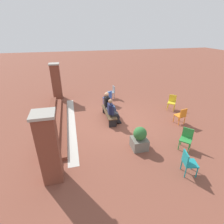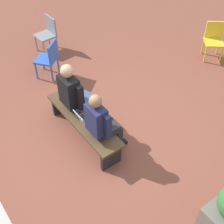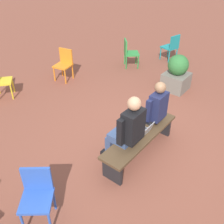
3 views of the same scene
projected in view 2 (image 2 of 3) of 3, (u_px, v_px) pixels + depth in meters
The scene contains 8 objects.
ground_plane at pixel (96, 140), 5.57m from camera, with size 60.00×60.00×0.00m, color brown.
bench at pixel (84, 122), 5.39m from camera, with size 1.80×0.44×0.45m.
person_student at pixel (102, 122), 4.90m from camera, with size 0.52×0.65×1.30m.
person_adult at pixel (75, 94), 5.35m from camera, with size 0.56×0.71×1.38m.
laptop at pixel (85, 119), 5.24m from camera, with size 0.32×0.29×0.21m.
plastic_chair_near_bench_right at pixel (49, 57), 6.60m from camera, with size 0.59×0.59×0.84m.
plastic_chair_near_bench_left at pixel (48, 32), 7.36m from camera, with size 0.45×0.45×0.84m.
plastic_chair_far_left at pixel (214, 38), 7.17m from camera, with size 0.59×0.59×0.84m.
Camera 2 is at (-3.14, 1.95, 4.20)m, focal length 50.00 mm.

